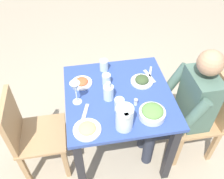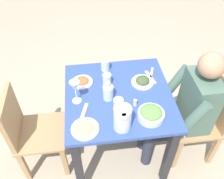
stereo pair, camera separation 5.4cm
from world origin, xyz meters
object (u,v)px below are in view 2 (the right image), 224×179
(dining_table, at_px, (118,106))
(plate_rice_curry, at_px, (82,81))
(oil_carafe, at_px, (108,93))
(plate_fries, at_px, (85,128))
(water_glass_center, at_px, (105,65))
(plate_dolmas, at_px, (143,81))
(water_glass_far_left, at_px, (118,105))
(chair_far, at_px, (29,130))
(salt_shaker, at_px, (135,103))
(diner_near, at_px, (186,108))
(chair_near, at_px, (205,117))
(salad_bowl, at_px, (151,114))
(wine_glass, at_px, (75,88))
(water_glass_by_pitcher, at_px, (107,79))
(water_pitcher, at_px, (122,118))

(dining_table, xyz_separation_m, plate_rice_curry, (0.17, 0.27, 0.16))
(oil_carafe, bearing_deg, plate_fries, 144.98)
(plate_fries, distance_m, water_glass_center, 0.65)
(dining_table, distance_m, plate_dolmas, 0.29)
(water_glass_far_left, bearing_deg, dining_table, -9.70)
(chair_far, bearing_deg, dining_table, -86.78)
(salt_shaker, bearing_deg, dining_table, 39.35)
(chair_far, xyz_separation_m, diner_near, (-0.06, -1.28, 0.15))
(plate_rice_curry, bearing_deg, oil_carafe, -136.35)
(chair_far, xyz_separation_m, salt_shaker, (-0.09, -0.85, 0.30))
(plate_dolmas, height_order, water_glass_center, water_glass_center)
(plate_fries, bearing_deg, plate_rice_curry, -0.22)
(chair_near, distance_m, plate_dolmas, 0.64)
(oil_carafe, bearing_deg, salad_bowl, -129.98)
(plate_fries, height_order, wine_glass, wine_glass)
(plate_rice_curry, bearing_deg, plate_dolmas, -97.60)
(plate_fries, distance_m, water_glass_by_pitcher, 0.48)
(diner_near, relative_size, salad_bowl, 6.10)
(water_glass_by_pitcher, bearing_deg, water_glass_center, -2.07)
(chair_far, relative_size, plate_fries, 4.43)
(salad_bowl, distance_m, plate_fries, 0.47)
(chair_near, distance_m, wine_glass, 1.15)
(water_glass_far_left, distance_m, oil_carafe, 0.14)
(plate_fries, distance_m, oil_carafe, 0.34)
(plate_rice_curry, bearing_deg, water_glass_far_left, -142.67)
(diner_near, bearing_deg, salad_bowl, 114.89)
(water_pitcher, bearing_deg, salt_shaker, -34.61)
(dining_table, height_order, plate_rice_curry, plate_rice_curry)
(wine_glass, xyz_separation_m, oil_carafe, (-0.00, -0.24, -0.09))
(plate_dolmas, bearing_deg, plate_rice_curry, 82.40)
(dining_table, distance_m, water_glass_center, 0.38)
(plate_dolmas, xyz_separation_m, water_glass_center, (0.21, 0.28, 0.03))
(dining_table, distance_m, salt_shaker, 0.24)
(chair_far, distance_m, salad_bowl, 1.01)
(water_glass_center, xyz_separation_m, oil_carafe, (-0.35, 0.02, 0.01))
(dining_table, height_order, water_glass_by_pitcher, water_glass_by_pitcher)
(water_glass_by_pitcher, bearing_deg, wine_glass, 122.95)
(diner_near, bearing_deg, chair_far, 87.50)
(wine_glass, bearing_deg, water_pitcher, -133.51)
(plate_fries, bearing_deg, chair_near, -78.64)
(diner_near, bearing_deg, water_glass_center, 55.73)
(chair_near, relative_size, plate_fries, 4.43)
(oil_carafe, bearing_deg, wine_glass, 89.67)
(dining_table, distance_m, oil_carafe, 0.22)
(plate_dolmas, distance_m, wine_glass, 0.57)
(plate_fries, xyz_separation_m, plate_rice_curry, (0.47, -0.00, -0.00))
(chair_far, distance_m, water_glass_center, 0.83)
(water_glass_far_left, xyz_separation_m, oil_carafe, (0.13, 0.06, 0.00))
(diner_near, distance_m, water_glass_center, 0.76)
(plate_dolmas, height_order, plate_rice_curry, plate_dolmas)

